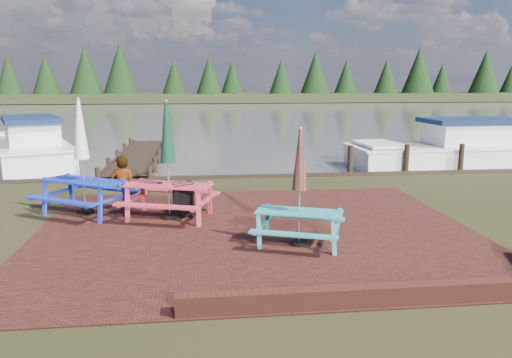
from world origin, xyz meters
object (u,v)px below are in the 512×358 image
object	(u,v)px
picnic_table_teal	(299,206)
picnic_table_blue	(83,175)
jetty	(139,156)
person	(121,156)
picnic_table_red	(169,179)
boat_jetty	(32,148)
boat_near	(452,152)
chalkboard	(183,200)

from	to	relation	value
picnic_table_teal	picnic_table_blue	distance (m)	5.30
jetty	person	distance (m)	5.90
picnic_table_red	boat_jetty	size ratio (longest dim) A/B	0.35
picnic_table_red	boat_near	world-z (taller)	picnic_table_red
boat_jetty	picnic_table_blue	bearing A→B (deg)	-88.33
picnic_table_red	chalkboard	xyz separation A→B (m)	(0.31, 0.03, -0.50)
picnic_table_red	boat_jetty	bearing A→B (deg)	140.84
picnic_table_teal	picnic_table_blue	xyz separation A→B (m)	(-4.51, 2.79, 0.16)
person	picnic_table_teal	bearing A→B (deg)	130.18
picnic_table_blue	chalkboard	size ratio (longest dim) A/B	3.28
picnic_table_blue	jetty	bearing A→B (deg)	120.11
boat_near	person	distance (m)	12.30
picnic_table_teal	jetty	bearing A→B (deg)	131.93
picnic_table_blue	jetty	world-z (taller)	picnic_table_blue
picnic_table_red	picnic_table_blue	size ratio (longest dim) A/B	0.99
person	chalkboard	bearing A→B (deg)	122.82
jetty	boat_jetty	distance (m)	4.25
jetty	boat_jetty	size ratio (longest dim) A/B	1.20
picnic_table_red	boat_near	bearing A→B (deg)	52.40
jetty	picnic_table_teal	bearing A→B (deg)	-69.40
jetty	boat_near	size ratio (longest dim) A/B	1.19
boat_jetty	chalkboard	bearing A→B (deg)	-78.91
chalkboard	person	bearing A→B (deg)	88.34
jetty	boat_jetty	world-z (taller)	boat_jetty
boat_near	jetty	bearing A→B (deg)	76.52
chalkboard	boat_jetty	size ratio (longest dim) A/B	0.11
picnic_table_teal	chalkboard	distance (m)	3.13
boat_jetty	boat_near	world-z (taller)	boat_jetty
picnic_table_red	chalkboard	bearing A→B (deg)	24.15
boat_near	person	bearing A→B (deg)	104.13
picnic_table_blue	boat_near	bearing A→B (deg)	58.82
chalkboard	picnic_table_teal	bearing A→B (deg)	-75.60
picnic_table_red	chalkboard	world-z (taller)	picnic_table_red
chalkboard	boat_jetty	bearing A→B (deg)	92.21
picnic_table_teal	picnic_table_red	world-z (taller)	picnic_table_red
picnic_table_red	boat_near	size ratio (longest dim) A/B	0.35
jetty	boat_near	bearing A→B (deg)	-10.75
chalkboard	jetty	world-z (taller)	chalkboard
boat_jetty	person	world-z (taller)	person
picnic_table_red	jetty	xyz separation A→B (m)	(-1.68, 9.05, -0.81)
picnic_table_teal	person	world-z (taller)	picnic_table_teal
picnic_table_blue	chalkboard	distance (m)	2.43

